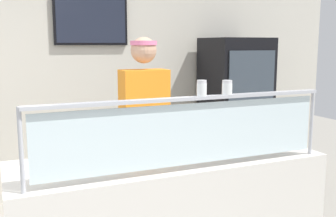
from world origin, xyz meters
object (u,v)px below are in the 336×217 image
Objects in this scene: pizza_server at (163,150)px; parmesan_shaker at (201,89)px; pizza_tray at (162,153)px; worker_figure at (145,130)px; pepper_flake_shaker at (227,88)px; drink_fridge at (234,112)px.

pizza_server is 2.94× the size of parmesan_shaker.
parmesan_shaker reaches higher than pizza_tray.
worker_figure reaches higher than parmesan_shaker.
pizza_tray is at bearing 125.11° from pepper_flake_shaker.
pizza_tray is at bearing -135.33° from drink_fridge.
parmesan_shaker reaches higher than pizza_server.
pepper_flake_shaker is (0.27, -0.36, 0.45)m from pizza_server.
worker_figure is (0.09, 0.60, 0.02)m from pizza_server.
drink_fridge is (1.61, 1.59, -0.08)m from pizza_tray.
drink_fridge reaches higher than pepper_flake_shaker.
pepper_flake_shaker reaches higher than pizza_server.
pizza_server is 2.28m from drink_fridge.
pepper_flake_shaker is at bearing -124.18° from drink_fridge.
pizza_server is at bearing 126.52° from pepper_flake_shaker.
parmesan_shaker is at bearing -89.65° from worker_figure.
pepper_flake_shaker is (0.18, -0.00, -0.00)m from parmesan_shaker.
worker_figure is 1.84m from drink_fridge.
pepper_flake_shaker is 0.05× the size of drink_fridge.
parmesan_shaker is 0.18m from pepper_flake_shaker.
parmesan_shaker is at bearing 180.00° from pepper_flake_shaker.
parmesan_shaker is 2.55m from drink_fridge.
drink_fridge is (1.34, 1.98, -0.55)m from pepper_flake_shaker.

